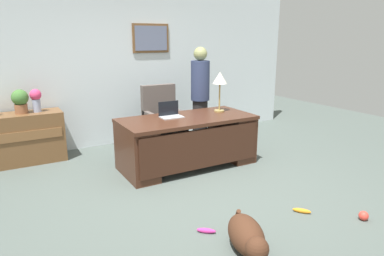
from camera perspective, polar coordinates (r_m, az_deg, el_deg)
ground_plane at (r=4.46m, az=1.80°, el=-10.25°), size 12.00×12.00×0.00m
back_wall at (r=6.42m, az=-10.47°, el=9.73°), size 7.00×0.16×2.70m
desk at (r=5.13m, az=-0.61°, el=-1.95°), size 1.97×0.91×0.75m
credenza at (r=5.88m, az=-26.45°, el=-1.59°), size 1.27×0.50×0.77m
armchair at (r=5.93m, az=-4.80°, el=1.06°), size 0.60×0.59×1.10m
person_standing at (r=6.02m, az=1.34°, el=5.25°), size 0.32×0.32×1.72m
dog_lying at (r=3.29m, az=9.04°, el=-17.11°), size 0.47×0.71×0.30m
laptop at (r=5.09m, az=-3.57°, el=2.44°), size 0.32×0.22×0.22m
desk_lamp at (r=5.41m, az=4.59°, el=7.78°), size 0.22×0.22×0.62m
vase_with_flowers at (r=5.78m, az=-24.22°, el=4.41°), size 0.17×0.17×0.35m
potted_plant at (r=5.77m, az=-26.33°, el=4.09°), size 0.24×0.24×0.36m
dog_toy_ball at (r=4.20m, az=26.30°, el=-12.76°), size 0.10×0.10×0.10m
dog_toy_bone at (r=4.12m, az=17.55°, el=-12.79°), size 0.16×0.19×0.05m
dog_toy_plush at (r=3.58m, az=2.34°, el=-16.45°), size 0.18×0.16×0.05m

